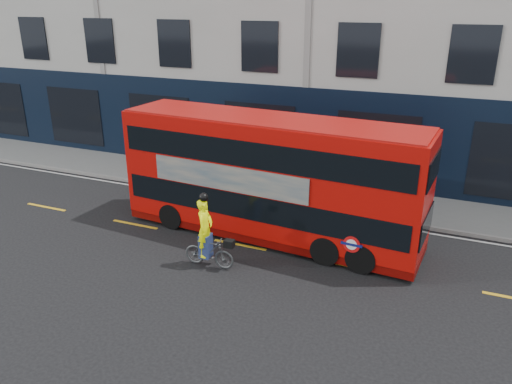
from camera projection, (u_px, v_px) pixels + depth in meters
The scene contains 7 objects.
ground at pixel (219, 267), 14.56m from camera, with size 120.00×120.00×0.00m, color black.
pavement at pixel (291, 191), 20.13m from camera, with size 60.00×3.00×0.12m, color gray.
kerb at pixel (278, 204), 18.84m from camera, with size 60.00×0.12×0.13m, color gray.
road_edge_line at pixel (275, 208), 18.60m from camera, with size 58.00×0.10×0.01m, color silver.
lane_dashes at pixel (240, 245), 15.85m from camera, with size 58.00×0.12×0.01m, color #C49117, non-canonical shape.
bus at pixel (271, 178), 15.78m from camera, with size 9.92×2.93×3.94m.
cyclist at pixel (207, 242), 14.33m from camera, with size 1.56×0.64×2.28m.
Camera 1 is at (5.94, -11.38, 7.29)m, focal length 35.00 mm.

